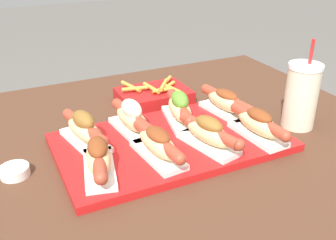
{
  "coord_description": "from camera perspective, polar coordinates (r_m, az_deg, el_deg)",
  "views": [
    {
      "loc": [
        -0.41,
        -0.78,
        1.15
      ],
      "look_at": [
        -0.06,
        -0.04,
        0.75
      ],
      "focal_mm": 42.0,
      "sensor_mm": 36.0,
      "label": 1
    }
  ],
  "objects": [
    {
      "name": "serving_tray",
      "position": [
        0.92,
        0.54,
        -3.23
      ],
      "size": [
        0.53,
        0.31,
        0.02
      ],
      "color": "red",
      "rests_on": "patio_table"
    },
    {
      "name": "hot_dog_4",
      "position": [
        0.9,
        -12.04,
        -1.31
      ],
      "size": [
        0.09,
        0.19,
        0.08
      ],
      "color": "white",
      "rests_on": "serving_tray"
    },
    {
      "name": "hot_dog_3",
      "position": [
        0.94,
        12.99,
        -0.56
      ],
      "size": [
        0.07,
        0.2,
        0.07
      ],
      "color": "white",
      "rests_on": "serving_tray"
    },
    {
      "name": "hot_dog_1",
      "position": [
        0.83,
        -1.49,
        -3.47
      ],
      "size": [
        0.08,
        0.2,
        0.07
      ],
      "color": "white",
      "rests_on": "serving_tray"
    },
    {
      "name": "sauce_bowl",
      "position": [
        0.87,
        -21.38,
        -6.87
      ],
      "size": [
        0.06,
        0.06,
        0.02
      ],
      "color": "white",
      "rests_on": "patio_table"
    },
    {
      "name": "hot_dog_6",
      "position": [
        0.99,
        1.79,
        1.7
      ],
      "size": [
        0.09,
        0.19,
        0.08
      ],
      "color": "white",
      "rests_on": "serving_tray"
    },
    {
      "name": "hot_dog_2",
      "position": [
        0.88,
        6.13,
        -1.82
      ],
      "size": [
        0.09,
        0.19,
        0.07
      ],
      "color": "white",
      "rests_on": "serving_tray"
    },
    {
      "name": "patio_table",
      "position": [
        1.19,
        1.87,
        -16.26
      ],
      "size": [
        1.05,
        0.93,
        0.69
      ],
      "color": "#4C2D1E",
      "rests_on": "ground_plane"
    },
    {
      "name": "drink_cup",
      "position": [
        1.04,
        18.79,
        3.35
      ],
      "size": [
        0.08,
        0.08,
        0.23
      ],
      "color": "beige",
      "rests_on": "patio_table"
    },
    {
      "name": "hot_dog_7",
      "position": [
        1.04,
        8.42,
        2.62
      ],
      "size": [
        0.08,
        0.2,
        0.06
      ],
      "color": "white",
      "rests_on": "serving_tray"
    },
    {
      "name": "fries_basket",
      "position": [
        1.15,
        -2.06,
        3.65
      ],
      "size": [
        0.2,
        0.15,
        0.06
      ],
      "color": "#B21919",
      "rests_on": "patio_table"
    },
    {
      "name": "hot_dog_5",
      "position": [
        0.94,
        -5.25,
        0.3
      ],
      "size": [
        0.07,
        0.2,
        0.08
      ],
      "color": "white",
      "rests_on": "serving_tray"
    },
    {
      "name": "hot_dog_0",
      "position": [
        0.8,
        -10.07,
        -5.3
      ],
      "size": [
        0.09,
        0.19,
        0.07
      ],
      "color": "white",
      "rests_on": "serving_tray"
    }
  ]
}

